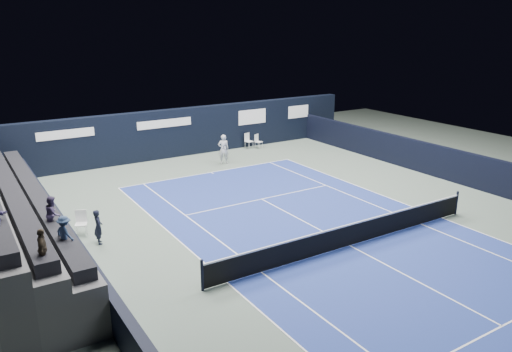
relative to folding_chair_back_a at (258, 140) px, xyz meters
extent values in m
plane|color=#556559|center=(-5.51, -13.48, -0.55)|extent=(48.00, 48.00, 0.00)
cube|color=navy|center=(-5.51, -15.48, -0.55)|extent=(10.97, 23.77, 0.01)
cube|color=black|center=(4.99, -9.48, 0.35)|extent=(0.30, 22.00, 1.80)
cube|color=silver|center=(0.03, -0.08, -0.10)|extent=(0.55, 0.54, 0.04)
cube|color=silver|center=(-0.04, 0.10, 0.16)|extent=(0.41, 0.19, 0.51)
cylinder|color=silver|center=(0.14, 0.15, -0.33)|extent=(0.02, 0.02, 0.45)
cylinder|color=silver|center=(-0.20, 0.01, -0.33)|extent=(0.02, 0.02, 0.45)
cylinder|color=silver|center=(0.27, -0.17, -0.33)|extent=(0.02, 0.02, 0.45)
cylinder|color=silver|center=(-0.07, -0.31, -0.33)|extent=(0.02, 0.02, 0.45)
cube|color=silver|center=(-0.53, 0.28, -0.07)|extent=(0.56, 0.55, 0.04)
cube|color=silver|center=(-0.59, 0.49, 0.22)|extent=(0.46, 0.15, 0.56)
cylinder|color=silver|center=(-0.39, 0.51, -0.31)|extent=(0.03, 0.03, 0.49)
cylinder|color=silver|center=(-0.77, 0.41, -0.31)|extent=(0.03, 0.03, 0.49)
cylinder|color=silver|center=(-0.29, 0.15, -0.31)|extent=(0.03, 0.03, 0.49)
cylinder|color=silver|center=(-0.68, 0.05, -0.31)|extent=(0.03, 0.03, 0.49)
cube|color=white|center=(-14.13, -8.84, -0.08)|extent=(0.58, 0.57, 0.04)
cube|color=white|center=(-14.06, -8.64, 0.21)|extent=(0.44, 0.20, 0.54)
cylinder|color=white|center=(-13.88, -8.73, -0.32)|extent=(0.03, 0.03, 0.48)
cylinder|color=white|center=(-14.25, -8.59, -0.32)|extent=(0.03, 0.03, 0.48)
cylinder|color=white|center=(-14.02, -9.08, -0.32)|extent=(0.03, 0.03, 0.48)
cylinder|color=white|center=(-14.38, -8.94, -0.32)|extent=(0.03, 0.03, 0.48)
imported|color=black|center=(-13.74, -10.03, 0.15)|extent=(0.38, 0.54, 1.41)
cube|color=white|center=(-5.51, -3.60, -0.54)|extent=(10.97, 0.06, 0.00)
cube|color=white|center=(-0.02, -15.48, -0.54)|extent=(0.06, 23.77, 0.00)
cube|color=white|center=(-10.99, -15.48, -0.54)|extent=(0.06, 23.77, 0.00)
cube|color=white|center=(-1.39, -15.48, -0.54)|extent=(0.06, 23.77, 0.00)
cube|color=white|center=(-9.62, -15.48, -0.54)|extent=(0.06, 23.77, 0.00)
cube|color=white|center=(-5.51, -9.08, -0.54)|extent=(8.23, 0.06, 0.00)
cube|color=white|center=(-5.51, -21.88, -0.54)|extent=(8.23, 0.06, 0.00)
cube|color=white|center=(-5.51, -15.48, -0.54)|extent=(0.06, 12.80, 0.00)
cube|color=white|center=(-5.51, -3.75, -0.54)|extent=(0.06, 0.30, 0.00)
cylinder|color=black|center=(0.89, -15.48, 0.00)|extent=(0.10, 0.10, 1.10)
cylinder|color=black|center=(-11.91, -15.48, 0.00)|extent=(0.10, 0.10, 1.10)
cube|color=black|center=(-5.51, -15.48, -0.09)|extent=(12.80, 0.03, 0.86)
cube|color=white|center=(-5.51, -15.48, 0.36)|extent=(12.80, 0.05, 0.06)
cube|color=black|center=(-5.51, 1.02, 1.00)|extent=(26.00, 0.60, 3.10)
cube|color=silver|center=(-12.51, 0.70, 1.75)|extent=(3.20, 0.02, 0.50)
cube|color=silver|center=(-6.51, 0.70, 1.75)|extent=(3.60, 0.02, 0.50)
cube|color=silver|center=(-0.01, 0.70, 1.55)|extent=(2.20, 0.02, 1.00)
cube|color=silver|center=(3.99, 0.70, 1.55)|extent=(1.80, 0.02, 0.90)
cube|color=black|center=(-15.01, -9.48, 0.05)|extent=(0.30, 22.00, 1.20)
cube|color=silver|center=(-14.84, -16.48, 0.05)|extent=(0.02, 2.00, 0.45)
cube|color=silver|center=(-14.84, -12.98, 0.05)|extent=(0.02, 2.40, 0.45)
cube|color=silver|center=(-14.84, -9.48, 0.05)|extent=(0.02, 2.00, 0.45)
cube|color=#4D4D4F|center=(-15.61, -8.48, 0.27)|extent=(0.90, 16.00, 1.65)
cube|color=#4C4D4F|center=(-16.51, -8.48, 0.50)|extent=(0.90, 16.00, 2.10)
cube|color=black|center=(-15.61, -8.48, 1.30)|extent=(0.63, 15.20, 0.40)
cube|color=black|center=(-16.51, -8.48, 1.75)|extent=(0.63, 15.20, 0.40)
imported|color=#3D3254|center=(-15.61, -11.93, 1.71)|extent=(0.64, 0.72, 1.24)
imported|color=navy|center=(-15.61, -13.69, 1.66)|extent=(0.68, 0.83, 1.12)
imported|color=#423728|center=(-16.51, -15.52, 2.10)|extent=(0.37, 0.69, 1.12)
imported|color=silver|center=(-3.94, -2.27, 0.36)|extent=(0.78, 0.64, 1.83)
cylinder|color=black|center=(-4.09, -2.57, 0.50)|extent=(0.03, 0.29, 0.13)
torus|color=black|center=(-4.09, -2.82, 0.60)|extent=(0.30, 0.13, 0.29)
camera|label=1|loc=(-18.11, -28.65, 7.77)|focal=35.00mm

